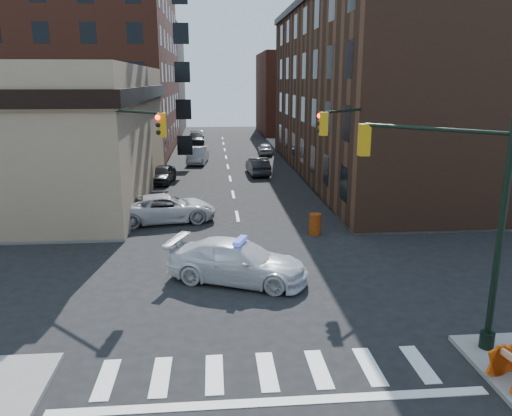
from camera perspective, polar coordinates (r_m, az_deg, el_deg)
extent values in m
plane|color=black|center=(21.01, -0.76, -8.18)|extent=(140.00, 140.00, 0.00)
cube|color=gray|center=(58.08, 20.03, 5.66)|extent=(34.00, 54.50, 0.15)
cube|color=#5B2A1C|center=(61.88, -22.02, 17.08)|extent=(25.00, 25.00, 24.00)
cube|color=#4B2C1E|center=(44.27, 14.37, 12.61)|extent=(14.00, 34.00, 14.00)
cube|color=brown|center=(82.64, -15.61, 13.88)|extent=(20.00, 18.00, 16.00)
cube|color=#5B2A1C|center=(78.89, 6.45, 12.85)|extent=(16.00, 16.00, 12.00)
cylinder|color=black|center=(15.91, 26.30, -1.41)|extent=(0.20, 0.20, 8.00)
cylinder|color=black|center=(17.22, 24.88, -13.51)|extent=(0.44, 0.44, 0.50)
cylinder|color=black|center=(16.13, 19.49, 8.52)|extent=(3.27, 3.27, 0.12)
cube|color=#BF8C0C|center=(17.10, 12.26, 7.62)|extent=(0.35, 0.35, 1.05)
sphere|color=#FF0C05|center=(17.25, 12.67, 8.83)|extent=(0.22, 0.22, 0.22)
sphere|color=black|center=(17.29, 12.61, 7.74)|extent=(0.22, 0.22, 0.22)
sphere|color=black|center=(17.33, 12.55, 6.66)|extent=(0.22, 0.22, 0.22)
cylinder|color=black|center=(26.50, -16.73, 5.30)|extent=(0.20, 0.20, 8.00)
cylinder|color=black|center=(27.31, -16.17, -2.49)|extent=(0.44, 0.44, 0.50)
cylinder|color=black|center=(24.39, -14.18, 10.64)|extent=(3.27, 3.27, 0.12)
cube|color=#BF8C0C|center=(22.65, -10.70, 9.30)|extent=(0.35, 0.35, 1.05)
sphere|color=#FF0C05|center=(22.49, -11.18, 10.14)|extent=(0.22, 0.22, 0.22)
sphere|color=black|center=(22.51, -11.14, 9.30)|extent=(0.22, 0.22, 0.22)
sphere|color=black|center=(22.54, -11.10, 8.46)|extent=(0.22, 0.22, 0.22)
cylinder|color=black|center=(27.21, 12.70, 5.78)|extent=(0.20, 0.20, 8.00)
cylinder|color=black|center=(28.00, 12.28, -1.82)|extent=(0.44, 0.44, 0.50)
cylinder|color=black|center=(24.99, 10.58, 10.92)|extent=(3.27, 3.27, 0.12)
cube|color=#BF8C0C|center=(23.10, 7.71, 9.51)|extent=(0.35, 0.35, 1.05)
sphere|color=#FF0C05|center=(23.19, 7.28, 10.41)|extent=(0.22, 0.22, 0.22)
sphere|color=black|center=(23.22, 7.25, 9.60)|extent=(0.22, 0.22, 0.22)
sphere|color=black|center=(23.24, 7.23, 8.79)|extent=(0.22, 0.22, 0.22)
cylinder|color=black|center=(46.68, 6.11, 6.20)|extent=(0.24, 0.24, 2.60)
sphere|color=#8C4B14|center=(46.44, 6.18, 8.70)|extent=(3.00, 3.00, 3.00)
cylinder|color=black|center=(54.49, 4.51, 7.41)|extent=(0.24, 0.24, 2.60)
sphere|color=#8C4B14|center=(54.28, 4.55, 9.56)|extent=(3.00, 3.00, 3.00)
imported|color=silver|center=(20.62, -2.10, -6.13)|extent=(6.28, 4.32, 1.69)
imported|color=silver|center=(29.60, -10.20, -0.03)|extent=(6.15, 3.63, 1.60)
imported|color=black|center=(40.89, -10.66, 3.83)|extent=(2.20, 4.42, 1.45)
imported|color=#96989E|center=(50.13, -6.65, 6.01)|extent=(2.20, 5.05, 1.61)
imported|color=black|center=(65.64, -6.86, 7.94)|extent=(2.18, 5.22, 1.51)
imported|color=black|center=(43.81, 0.21, 4.82)|extent=(1.93, 4.70, 1.51)
imported|color=#94969D|center=(55.80, 1.06, 6.79)|extent=(1.64, 3.83, 1.29)
imported|color=black|center=(27.54, -21.98, -1.46)|extent=(0.73, 0.56, 1.77)
imported|color=black|center=(27.96, -24.61, -1.49)|extent=(1.06, 0.95, 1.78)
imported|color=#202631|center=(31.11, -24.49, -0.07)|extent=(0.91, 1.03, 1.67)
cylinder|color=orange|center=(26.98, 6.75, -1.83)|extent=(0.71, 0.71, 1.14)
cylinder|color=red|center=(29.60, -12.75, -0.88)|extent=(0.58, 0.58, 0.89)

